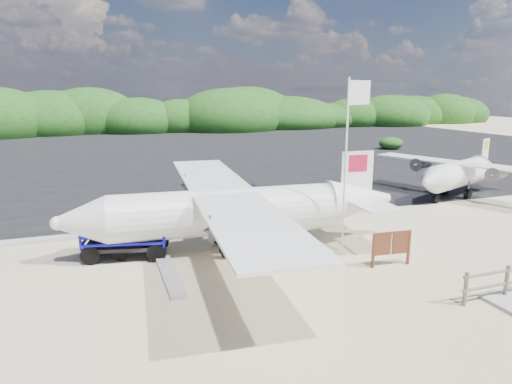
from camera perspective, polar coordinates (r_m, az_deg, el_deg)
ground at (r=16.67m, az=4.73°, el=-8.21°), size 160.00×160.00×0.00m
asphalt_apron at (r=45.05m, az=-11.08°, el=4.86°), size 90.00×50.00×0.04m
lagoon at (r=16.96m, az=-27.10°, el=-9.26°), size 9.00×7.00×0.40m
vegetation_band at (r=69.74m, az=-14.19°, el=7.40°), size 124.00×8.00×4.40m
baggage_cart at (r=17.40m, az=-15.78°, el=-7.76°), size 3.47×2.46×1.57m
flagpole at (r=17.42m, az=10.66°, el=-7.46°), size 1.38×0.97×6.36m
signboard at (r=16.56m, az=16.41°, el=-8.86°), size 1.54×0.26×1.26m
crew_a at (r=20.91m, az=-1.34°, el=-1.40°), size 0.71×0.57×1.70m
crew_b at (r=20.23m, az=-0.51°, el=-1.59°), size 1.10×0.96×1.90m
crew_c at (r=19.09m, az=0.91°, el=-2.81°), size 1.04×0.58×1.68m
aircraft_large at (r=49.06m, az=11.04°, el=5.48°), size 16.41×16.41×4.57m
aircraft_small at (r=50.84m, az=-22.18°, el=5.03°), size 10.57×10.57×2.93m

